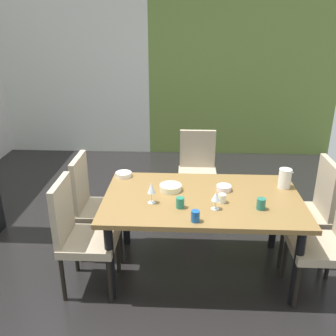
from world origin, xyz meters
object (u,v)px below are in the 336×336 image
object	(u,v)px
chair_left_near	(79,231)
serving_bowl_rear	(224,188)
pitcher_left	(285,178)
chair_left_far	(94,202)
dining_table	(202,206)
chair_head_far	(197,167)
serving_bowl_corner	(171,188)
cup_north	(261,204)
chair_right_near	(330,240)
wine_glass_east	(216,197)
cup_west	(180,203)
chair_right_far	(310,206)
cup_front	(195,216)
wine_glass_south	(151,189)
serving_bowl_center	(124,174)
cup_near_shelf	(222,198)

from	to	relation	value
chair_left_near	serving_bowl_rear	world-z (taller)	chair_left_near
pitcher_left	chair_left_far	bearing A→B (deg)	178.88
serving_bowl_rear	pitcher_left	xyz separation A→B (m)	(0.54, 0.09, 0.07)
dining_table	chair_head_far	xyz separation A→B (m)	(-0.01, 1.23, -0.14)
chair_left_near	serving_bowl_corner	distance (m)	0.86
dining_table	serving_bowl_rear	bearing A→B (deg)	35.88
dining_table	cup_north	size ratio (longest dim) A/B	18.26
chair_right_near	wine_glass_east	distance (m)	0.97
pitcher_left	serving_bowl_corner	bearing A→B (deg)	-173.64
cup_west	pitcher_left	distance (m)	1.01
chair_right_far	chair_head_far	distance (m)	1.40
cup_front	wine_glass_south	bearing A→B (deg)	141.16
chair_left_far	serving_bowl_rear	bearing A→B (deg)	84.07
serving_bowl_center	serving_bowl_rear	distance (m)	0.96
wine_glass_south	dining_table	bearing A→B (deg)	16.77
serving_bowl_corner	cup_west	distance (m)	0.33
wine_glass_south	wine_glass_east	xyz separation A→B (m)	(0.51, -0.08, -0.02)
cup_west	cup_near_shelf	bearing A→B (deg)	17.33
chair_right_near	cup_near_shelf	size ratio (longest dim) A/B	12.72
cup_west	cup_north	distance (m)	0.64
cup_front	chair_right_near	bearing A→B (deg)	7.83
chair_head_far	cup_front	world-z (taller)	chair_head_far
chair_left_far	cup_west	size ratio (longest dim) A/B	11.18
serving_bowl_center	chair_left_far	bearing A→B (deg)	-152.78
chair_left_near	cup_north	bearing A→B (deg)	92.76
dining_table	serving_bowl_center	world-z (taller)	serving_bowl_center
pitcher_left	serving_bowl_center	bearing A→B (deg)	173.24
chair_head_far	serving_bowl_corner	bearing A→B (deg)	76.50
wine_glass_south	chair_head_far	bearing A→B (deg)	73.07
serving_bowl_center	cup_near_shelf	xyz separation A→B (m)	(0.89, -0.50, 0.02)
cup_near_shelf	pitcher_left	xyz separation A→B (m)	(0.58, 0.32, 0.05)
chair_right_far	serving_bowl_corner	size ratio (longest dim) A/B	5.14
serving_bowl_center	serving_bowl_corner	distance (m)	0.54
cup_west	chair_right_far	bearing A→B (deg)	21.15
chair_right_near	serving_bowl_corner	bearing A→B (deg)	73.50
cup_front	cup_north	world-z (taller)	cup_north
chair_right_near	pitcher_left	distance (m)	0.64
chair_left_near	cup_front	bearing A→B (deg)	81.07
chair_head_far	serving_bowl_rear	size ratio (longest dim) A/B	7.20
pitcher_left	chair_head_far	bearing A→B (deg)	126.41
cup_front	pitcher_left	bearing A→B (deg)	38.50
serving_bowl_center	dining_table	bearing A→B (deg)	-28.70
serving_bowl_center	cup_north	size ratio (longest dim) A/B	1.67
chair_left_far	serving_bowl_corner	bearing A→B (deg)	78.68
wine_glass_south	wine_glass_east	size ratio (longest dim) A/B	1.23
chair_left_near	wine_glass_south	world-z (taller)	chair_left_near
chair_head_far	cup_north	size ratio (longest dim) A/B	10.20
cup_near_shelf	chair_head_far	bearing A→B (deg)	96.98
chair_head_far	dining_table	bearing A→B (deg)	90.33
serving_bowl_center	serving_bowl_corner	xyz separation A→B (m)	(0.46, -0.29, 0.01)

